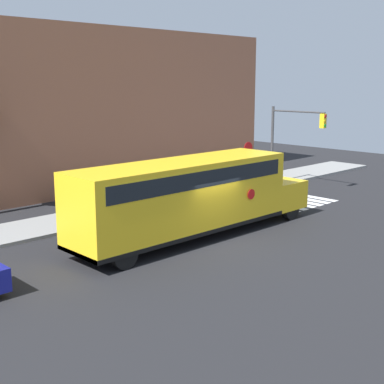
# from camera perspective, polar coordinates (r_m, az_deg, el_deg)

# --- Properties ---
(ground_plane) EXTENTS (60.00, 60.00, 0.00)m
(ground_plane) POSITION_cam_1_polar(r_m,az_deg,el_deg) (21.62, 2.08, -5.28)
(ground_plane) COLOR black
(sidewalk_strip) EXTENTS (44.00, 3.00, 0.15)m
(sidewalk_strip) POSITION_cam_1_polar(r_m,az_deg,el_deg) (26.36, -8.17, -2.10)
(sidewalk_strip) COLOR gray
(sidewalk_strip) RESTS_ON ground
(building_backdrop) EXTENTS (32.00, 4.00, 9.39)m
(building_backdrop) POSITION_cam_1_polar(r_m,az_deg,el_deg) (31.16, -15.55, 8.31)
(building_backdrop) COLOR #935B42
(building_backdrop) RESTS_ON ground
(crosswalk_stripes) EXTENTS (4.00, 3.20, 0.01)m
(crosswalk_stripes) POSITION_cam_1_polar(r_m,az_deg,el_deg) (29.13, 10.68, -1.00)
(crosswalk_stripes) COLOR white
(crosswalk_stripes) RESTS_ON ground
(school_bus) EXTENTS (11.93, 2.57, 3.23)m
(school_bus) POSITION_cam_1_polar(r_m,az_deg,el_deg) (21.59, -0.20, -0.23)
(school_bus) COLOR yellow
(school_bus) RESTS_ON ground
(stop_sign) EXTENTS (0.73, 0.10, 2.83)m
(stop_sign) POSITION_cam_1_polar(r_m,az_deg,el_deg) (31.80, 5.96, 3.64)
(stop_sign) COLOR #38383A
(stop_sign) RESTS_ON ground
(traffic_light) EXTENTS (0.28, 3.73, 4.85)m
(traffic_light) POSITION_cam_1_polar(r_m,az_deg,el_deg) (32.22, 10.41, 6.10)
(traffic_light) COLOR #38383A
(traffic_light) RESTS_ON ground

